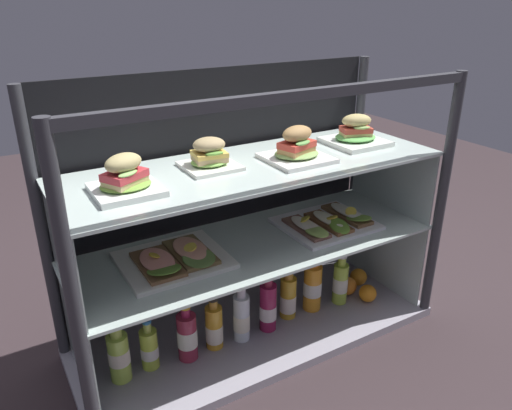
{
  "coord_description": "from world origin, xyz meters",
  "views": [
    {
      "loc": [
        -0.79,
        -1.33,
        1.21
      ],
      "look_at": [
        0.0,
        0.0,
        0.54
      ],
      "focal_mm": 34.47,
      "sensor_mm": 36.0,
      "label": 1
    }
  ],
  "objects_px": {
    "open_sandwich_tray_right_of_center": "(175,259)",
    "juice_bottle_front_middle": "(149,348)",
    "orange_fruit_near_left_post": "(358,277)",
    "juice_bottle_front_right_end": "(187,336)",
    "juice_bottle_near_post": "(242,317)",
    "plated_roll_sandwich_mid_left": "(210,156)",
    "open_sandwich_tray_far_right": "(329,222)",
    "juice_bottle_back_right": "(268,307)",
    "juice_bottle_tucked_behind": "(313,285)",
    "juice_bottle_front_left_end": "(214,327)",
    "plated_roll_sandwich_near_left_corner": "(125,179)",
    "orange_fruit_beside_bottles": "(368,293)",
    "orange_fruit_rolled_forward": "(348,286)",
    "plated_roll_sandwich_mid_right": "(297,148)",
    "juice_bottle_front_fourth": "(119,355)",
    "juice_bottle_front_second": "(288,297)",
    "juice_bottle_back_center": "(340,282)",
    "plated_roll_sandwich_left_of_center": "(356,135)"
  },
  "relations": [
    {
      "from": "plated_roll_sandwich_mid_right",
      "to": "juice_bottle_back_right",
      "type": "bearing_deg",
      "value": 178.28
    },
    {
      "from": "juice_bottle_front_right_end",
      "to": "juice_bottle_near_post",
      "type": "xyz_separation_m",
      "value": [
        0.21,
        -0.0,
        0.0
      ]
    },
    {
      "from": "orange_fruit_rolled_forward",
      "to": "open_sandwich_tray_right_of_center",
      "type": "bearing_deg",
      "value": 179.28
    },
    {
      "from": "juice_bottle_near_post",
      "to": "juice_bottle_front_second",
      "type": "bearing_deg",
      "value": 7.74
    },
    {
      "from": "plated_roll_sandwich_near_left_corner",
      "to": "orange_fruit_beside_bottles",
      "type": "xyz_separation_m",
      "value": [
        0.93,
        -0.05,
        -0.66
      ]
    },
    {
      "from": "plated_roll_sandwich_mid_right",
      "to": "juice_bottle_front_left_end",
      "type": "xyz_separation_m",
      "value": [
        -0.32,
        0.01,
        -0.62
      ]
    },
    {
      "from": "plated_roll_sandwich_left_of_center",
      "to": "orange_fruit_rolled_forward",
      "type": "relative_size",
      "value": 2.67
    },
    {
      "from": "orange_fruit_beside_bottles",
      "to": "plated_roll_sandwich_mid_right",
      "type": "bearing_deg",
      "value": 171.21
    },
    {
      "from": "plated_roll_sandwich_left_of_center",
      "to": "juice_bottle_near_post",
      "type": "relative_size",
      "value": 0.87
    },
    {
      "from": "open_sandwich_tray_right_of_center",
      "to": "orange_fruit_rolled_forward",
      "type": "relative_size",
      "value": 4.42
    },
    {
      "from": "juice_bottle_front_fourth",
      "to": "juice_bottle_front_right_end",
      "type": "bearing_deg",
      "value": -4.49
    },
    {
      "from": "plated_roll_sandwich_left_of_center",
      "to": "orange_fruit_beside_bottles",
      "type": "height_order",
      "value": "plated_roll_sandwich_left_of_center"
    },
    {
      "from": "juice_bottle_front_middle",
      "to": "juice_bottle_tucked_behind",
      "type": "xyz_separation_m",
      "value": [
        0.68,
        -0.01,
        0.03
      ]
    },
    {
      "from": "plated_roll_sandwich_left_of_center",
      "to": "juice_bottle_back_center",
      "type": "height_order",
      "value": "plated_roll_sandwich_left_of_center"
    },
    {
      "from": "orange_fruit_rolled_forward",
      "to": "juice_bottle_front_right_end",
      "type": "bearing_deg",
      "value": -178.29
    },
    {
      "from": "juice_bottle_front_left_end",
      "to": "juice_bottle_tucked_behind",
      "type": "relative_size",
      "value": 0.82
    },
    {
      "from": "plated_roll_sandwich_mid_left",
      "to": "juice_bottle_front_second",
      "type": "xyz_separation_m",
      "value": [
        0.29,
        -0.05,
        -0.61
      ]
    },
    {
      "from": "juice_bottle_front_fourth",
      "to": "juice_bottle_front_second",
      "type": "distance_m",
      "value": 0.67
    },
    {
      "from": "juice_bottle_back_right",
      "to": "juice_bottle_tucked_behind",
      "type": "height_order",
      "value": "juice_bottle_tucked_behind"
    },
    {
      "from": "plated_roll_sandwich_left_of_center",
      "to": "orange_fruit_rolled_forward",
      "type": "bearing_deg",
      "value": -68.23
    },
    {
      "from": "juice_bottle_front_second",
      "to": "orange_fruit_beside_bottles",
      "type": "height_order",
      "value": "juice_bottle_front_second"
    },
    {
      "from": "juice_bottle_front_left_end",
      "to": "juice_bottle_back_right",
      "type": "bearing_deg",
      "value": -2.72
    },
    {
      "from": "juice_bottle_front_left_end",
      "to": "open_sandwich_tray_far_right",
      "type": "bearing_deg",
      "value": -0.84
    },
    {
      "from": "open_sandwich_tray_right_of_center",
      "to": "orange_fruit_beside_bottles",
      "type": "relative_size",
      "value": 4.7
    },
    {
      "from": "juice_bottle_front_left_end",
      "to": "orange_fruit_rolled_forward",
      "type": "xyz_separation_m",
      "value": [
        0.63,
        0.01,
        -0.04
      ]
    },
    {
      "from": "open_sandwich_tray_right_of_center",
      "to": "open_sandwich_tray_far_right",
      "type": "relative_size",
      "value": 1.0
    },
    {
      "from": "plated_roll_sandwich_near_left_corner",
      "to": "open_sandwich_tray_far_right",
      "type": "bearing_deg",
      "value": 0.38
    },
    {
      "from": "juice_bottle_front_fourth",
      "to": "juice_bottle_back_right",
      "type": "xyz_separation_m",
      "value": [
        0.56,
        -0.02,
        0.0
      ]
    },
    {
      "from": "plated_roll_sandwich_mid_left",
      "to": "juice_bottle_back_right",
      "type": "bearing_deg",
      "value": -22.15
    },
    {
      "from": "open_sandwich_tray_far_right",
      "to": "juice_bottle_front_second",
      "type": "height_order",
      "value": "open_sandwich_tray_far_right"
    },
    {
      "from": "plated_roll_sandwich_mid_left",
      "to": "juice_bottle_back_center",
      "type": "xyz_separation_m",
      "value": [
        0.53,
        -0.07,
        -0.6
      ]
    },
    {
      "from": "orange_fruit_near_left_post",
      "to": "open_sandwich_tray_far_right",
      "type": "bearing_deg",
      "value": -166.48
    },
    {
      "from": "open_sandwich_tray_far_right",
      "to": "juice_bottle_near_post",
      "type": "bearing_deg",
      "value": -179.28
    },
    {
      "from": "open_sandwich_tray_right_of_center",
      "to": "juice_bottle_front_middle",
      "type": "xyz_separation_m",
      "value": [
        -0.12,
        -0.01,
        -0.31
      ]
    },
    {
      "from": "juice_bottle_front_left_end",
      "to": "juice_bottle_tucked_behind",
      "type": "xyz_separation_m",
      "value": [
        0.44,
        0.01,
        0.03
      ]
    },
    {
      "from": "juice_bottle_back_right",
      "to": "juice_bottle_front_second",
      "type": "distance_m",
      "value": 0.11
    },
    {
      "from": "open_sandwich_tray_right_of_center",
      "to": "orange_fruit_near_left_post",
      "type": "distance_m",
      "value": 0.91
    },
    {
      "from": "open_sandwich_tray_right_of_center",
      "to": "juice_bottle_front_middle",
      "type": "relative_size",
      "value": 1.77
    },
    {
      "from": "open_sandwich_tray_right_of_center",
      "to": "plated_roll_sandwich_mid_left",
      "type": "bearing_deg",
      "value": 14.06
    },
    {
      "from": "plated_roll_sandwich_left_of_center",
      "to": "juice_bottle_front_left_end",
      "type": "bearing_deg",
      "value": -176.84
    },
    {
      "from": "juice_bottle_front_fourth",
      "to": "juice_bottle_back_right",
      "type": "bearing_deg",
      "value": -2.2
    },
    {
      "from": "juice_bottle_front_left_end",
      "to": "orange_fruit_near_left_post",
      "type": "height_order",
      "value": "juice_bottle_front_left_end"
    },
    {
      "from": "juice_bottle_front_middle",
      "to": "juice_bottle_front_left_end",
      "type": "relative_size",
      "value": 0.92
    },
    {
      "from": "plated_roll_sandwich_left_of_center",
      "to": "juice_bottle_near_post",
      "type": "bearing_deg",
      "value": -174.89
    },
    {
      "from": "plated_roll_sandwich_mid_right",
      "to": "juice_bottle_back_right",
      "type": "relative_size",
      "value": 0.87
    },
    {
      "from": "plated_roll_sandwich_near_left_corner",
      "to": "juice_bottle_back_center",
      "type": "relative_size",
      "value": 0.84
    },
    {
      "from": "orange_fruit_near_left_post",
      "to": "juice_bottle_front_right_end",
      "type": "bearing_deg",
      "value": -176.11
    },
    {
      "from": "open_sandwich_tray_far_right",
      "to": "orange_fruit_beside_bottles",
      "type": "relative_size",
      "value": 4.7
    },
    {
      "from": "open_sandwich_tray_far_right",
      "to": "orange_fruit_near_left_post",
      "type": "distance_m",
      "value": 0.42
    },
    {
      "from": "open_sandwich_tray_far_right",
      "to": "orange_fruit_near_left_post",
      "type": "height_order",
      "value": "open_sandwich_tray_far_right"
    }
  ]
}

